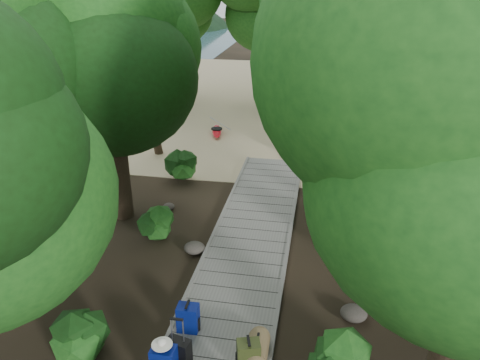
% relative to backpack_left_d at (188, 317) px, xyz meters
% --- Properties ---
extents(ground, '(120.00, 120.00, 0.00)m').
position_rel_backpack_left_d_xyz_m(ground, '(0.63, 1.87, -0.42)').
color(ground, black).
rests_on(ground, ground).
extents(sand_beach, '(40.00, 22.00, 0.02)m').
position_rel_backpack_left_d_xyz_m(sand_beach, '(0.63, 17.87, -0.41)').
color(sand_beach, tan).
rests_on(sand_beach, ground).
extents(distant_hill, '(32.00, 16.00, 12.00)m').
position_rel_backpack_left_d_xyz_m(distant_hill, '(-39.37, 49.87, -0.42)').
color(distant_hill, black).
rests_on(distant_hill, ground).
extents(boardwalk, '(2.00, 12.00, 0.12)m').
position_rel_backpack_left_d_xyz_m(boardwalk, '(0.63, 2.87, -0.36)').
color(boardwalk, slate).
rests_on(boardwalk, ground).
extents(backpack_left_d, '(0.40, 0.29, 0.60)m').
position_rel_backpack_left_d_xyz_m(backpack_left_d, '(0.00, 0.00, 0.00)').
color(backpack_left_d, navy).
rests_on(backpack_left_d, boardwalk).
extents(backpack_right_d, '(0.45, 0.38, 0.59)m').
position_rel_backpack_left_d_xyz_m(backpack_right_d, '(1.25, -0.70, -0.00)').
color(backpack_right_d, '#303A18').
rests_on(backpack_right_d, boardwalk).
extents(duffel_right_khaki, '(0.39, 0.59, 0.39)m').
position_rel_backpack_left_d_xyz_m(duffel_right_khaki, '(1.37, -0.46, -0.10)').
color(duffel_right_khaki, brown).
rests_on(duffel_right_khaki, boardwalk).
extents(suitcase_on_boardwalk, '(0.44, 0.31, 0.62)m').
position_rel_backpack_left_d_xyz_m(suitcase_on_boardwalk, '(0.12, -0.94, 0.01)').
color(suitcase_on_boardwalk, black).
rests_on(suitcase_on_boardwalk, boardwalk).
extents(lone_suitcase_on_sand, '(0.46, 0.33, 0.64)m').
position_rel_backpack_left_d_xyz_m(lone_suitcase_on_sand, '(1.03, 9.82, -0.08)').
color(lone_suitcase_on_sand, black).
rests_on(lone_suitcase_on_sand, sand_beach).
extents(hat_white, '(0.34, 0.34, 0.11)m').
position_rel_backpack_left_d_xyz_m(hat_white, '(-0.06, -1.20, 0.49)').
color(hat_white, silver).
rests_on(hat_white, backpack_left_c).
extents(kayak, '(1.47, 3.45, 0.34)m').
position_rel_backpack_left_d_xyz_m(kayak, '(-2.09, 11.53, -0.23)').
color(kayak, red).
rests_on(kayak, sand_beach).
extents(sun_lounger, '(0.59, 1.74, 0.56)m').
position_rel_backpack_left_d_xyz_m(sun_lounger, '(4.48, 11.34, -0.12)').
color(sun_lounger, silver).
rests_on(sun_lounger, sand_beach).
extents(tree_right_c, '(4.82, 4.82, 8.34)m').
position_rel_backpack_left_d_xyz_m(tree_right_c, '(4.65, 3.55, 3.75)').
color(tree_right_c, black).
rests_on(tree_right_c, ground).
extents(tree_right_e, '(5.14, 5.14, 9.25)m').
position_rel_backpack_left_d_xyz_m(tree_right_e, '(5.08, 8.43, 4.21)').
color(tree_right_e, black).
rests_on(tree_right_e, ground).
extents(tree_right_f, '(5.12, 5.12, 9.14)m').
position_rel_backpack_left_d_xyz_m(tree_right_f, '(7.15, 11.99, 4.15)').
color(tree_right_f, black).
rests_on(tree_right_f, ground).
extents(tree_left_c, '(4.37, 4.37, 7.59)m').
position_rel_backpack_left_d_xyz_m(tree_left_c, '(-3.07, 4.19, 3.38)').
color(tree_left_c, black).
rests_on(tree_left_c, ground).
extents(tree_back_a, '(4.68, 4.68, 8.11)m').
position_rel_backpack_left_d_xyz_m(tree_back_a, '(-0.59, 17.28, 3.64)').
color(tree_back_a, black).
rests_on(tree_back_a, ground).
extents(tree_back_b, '(5.10, 5.10, 9.11)m').
position_rel_backpack_left_d_xyz_m(tree_back_b, '(2.44, 17.77, 4.14)').
color(tree_back_b, black).
rests_on(tree_back_b, ground).
extents(tree_back_c, '(4.63, 4.63, 8.33)m').
position_rel_backpack_left_d_xyz_m(tree_back_c, '(6.07, 17.88, 3.75)').
color(tree_back_c, black).
rests_on(tree_back_c, ground).
extents(tree_back_d, '(4.85, 4.85, 8.08)m').
position_rel_backpack_left_d_xyz_m(tree_back_d, '(-5.29, 16.48, 3.62)').
color(tree_back_d, black).
rests_on(tree_back_d, ground).
extents(palm_right_a, '(4.72, 4.72, 8.04)m').
position_rel_backpack_left_d_xyz_m(palm_right_a, '(3.18, 8.55, 3.60)').
color(palm_right_a, '#153C10').
rests_on(palm_right_a, ground).
extents(palm_right_b, '(4.08, 4.08, 7.88)m').
position_rel_backpack_left_d_xyz_m(palm_right_b, '(6.06, 12.89, 3.52)').
color(palm_right_b, '#153C10').
rests_on(palm_right_b, ground).
extents(palm_right_c, '(4.45, 4.45, 7.08)m').
position_rel_backpack_left_d_xyz_m(palm_right_c, '(3.21, 14.32, 3.12)').
color(palm_right_c, '#153C10').
rests_on(palm_right_c, ground).
extents(palm_left_a, '(4.27, 4.27, 6.79)m').
position_rel_backpack_left_d_xyz_m(palm_left_a, '(-3.96, 8.90, 2.98)').
color(palm_left_a, '#153C10').
rests_on(palm_left_a, ground).
extents(rock_left_b, '(0.41, 0.37, 0.23)m').
position_rel_backpack_left_d_xyz_m(rock_left_b, '(-2.00, -0.41, -0.31)').
color(rock_left_b, '#4C473F').
rests_on(rock_left_b, ground).
extents(rock_left_c, '(0.51, 0.46, 0.28)m').
position_rel_backpack_left_d_xyz_m(rock_left_c, '(-0.63, 2.71, -0.28)').
color(rock_left_c, '#4C473F').
rests_on(rock_left_c, ground).
extents(rock_left_d, '(0.33, 0.29, 0.18)m').
position_rel_backpack_left_d_xyz_m(rock_left_d, '(-1.96, 4.78, -0.33)').
color(rock_left_d, '#4C473F').
rests_on(rock_left_d, ground).
extents(rock_right_b, '(0.53, 0.48, 0.29)m').
position_rel_backpack_left_d_xyz_m(rock_right_b, '(3.07, 0.98, -0.27)').
color(rock_right_b, '#4C473F').
rests_on(rock_right_b, ground).
extents(rock_right_c, '(0.29, 0.26, 0.16)m').
position_rel_backpack_left_d_xyz_m(rock_right_c, '(2.37, 3.85, -0.34)').
color(rock_right_c, '#4C473F').
rests_on(rock_right_c, ground).
extents(rock_right_d, '(0.55, 0.50, 0.30)m').
position_rel_backpack_left_d_xyz_m(rock_right_d, '(3.26, 6.17, -0.27)').
color(rock_right_d, '#4C473F').
rests_on(rock_right_d, ground).
extents(shrub_left_a, '(1.08, 1.08, 0.97)m').
position_rel_backpack_left_d_xyz_m(shrub_left_a, '(-1.74, -0.92, 0.07)').
color(shrub_left_a, '#184B16').
rests_on(shrub_left_a, ground).
extents(shrub_left_b, '(0.91, 0.91, 0.81)m').
position_rel_backpack_left_d_xyz_m(shrub_left_b, '(-1.70, 3.26, -0.01)').
color(shrub_left_b, '#184B16').
rests_on(shrub_left_b, ground).
extents(shrub_left_c, '(1.23, 1.23, 1.11)m').
position_rel_backpack_left_d_xyz_m(shrub_left_c, '(-2.18, 6.79, 0.14)').
color(shrub_left_c, '#184B16').
rests_on(shrub_left_c, ground).
extents(shrub_right_b, '(1.36, 1.36, 1.22)m').
position_rel_backpack_left_d_xyz_m(shrub_right_b, '(3.22, 3.49, 0.19)').
color(shrub_right_b, '#184B16').
rests_on(shrub_right_b, ground).
extents(shrub_right_c, '(0.84, 0.84, 0.75)m').
position_rel_backpack_left_d_xyz_m(shrub_right_c, '(2.66, 7.55, -0.04)').
color(shrub_right_c, '#184B16').
rests_on(shrub_right_c, ground).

